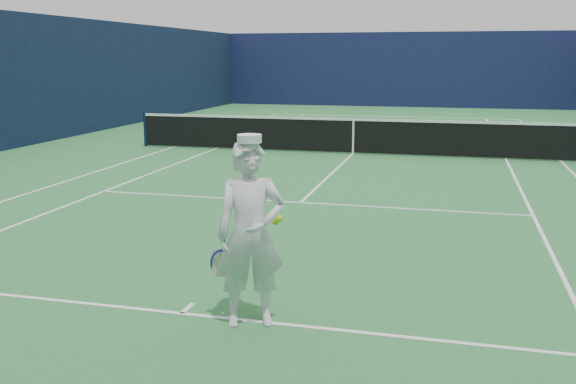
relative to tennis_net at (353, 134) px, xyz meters
name	(u,v)px	position (x,y,z in m)	size (l,w,h in m)	color
ground	(353,154)	(0.00, 0.00, -0.55)	(80.00, 80.00, 0.00)	#2B7237
court_markings	(353,154)	(0.00, 0.00, -0.55)	(11.03, 23.83, 0.01)	white
windscreen_fence	(354,82)	(0.00, 0.00, 1.45)	(20.12, 36.12, 4.00)	#10163D
tennis_net	(353,134)	(0.00, 0.00, 0.00)	(12.88, 0.09, 1.07)	#141E4C
tennis_player	(250,234)	(0.79, -11.92, 0.39)	(0.89, 0.67, 1.95)	white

